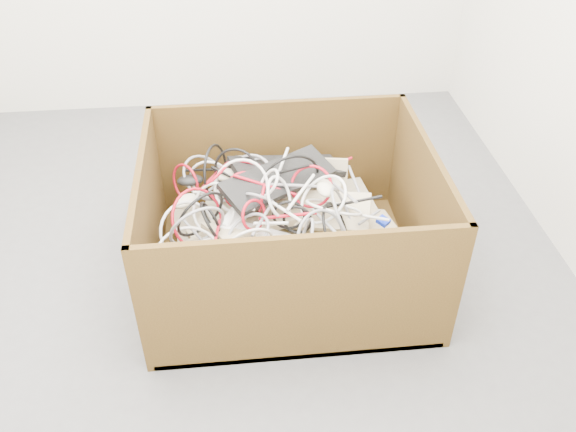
{
  "coord_description": "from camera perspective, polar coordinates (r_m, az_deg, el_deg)",
  "views": [
    {
      "loc": [
        0.05,
        -2.09,
        1.84
      ],
      "look_at": [
        0.26,
        -0.12,
        0.3
      ],
      "focal_mm": 37.96,
      "sensor_mm": 36.0,
      "label": 1
    }
  ],
  "objects": [
    {
      "name": "mice_scatter",
      "position": [
        2.48,
        -2.73,
        1.35
      ],
      "size": [
        0.74,
        0.65,
        0.21
      ],
      "color": "beige",
      "rests_on": "keyboard_pile"
    },
    {
      "name": "keyboard_pile",
      "position": [
        2.51,
        0.6,
        -0.24
      ],
      "size": [
        0.98,
        0.81,
        0.41
      ],
      "color": "tan",
      "rests_on": "cardboard_box"
    },
    {
      "name": "cable_tangle",
      "position": [
        2.41,
        -3.59,
        1.22
      ],
      "size": [
        1.05,
        0.78,
        0.42
      ],
      "color": "silver",
      "rests_on": "keyboard_pile"
    },
    {
      "name": "cardboard_box",
      "position": [
        2.58,
        -0.29,
        -2.87
      ],
      "size": [
        1.15,
        0.95,
        0.6
      ],
      "color": "#37250D",
      "rests_on": "ground"
    },
    {
      "name": "power_strip_right",
      "position": [
        2.38,
        -2.88,
        -1.67
      ],
      "size": [
        0.29,
        0.14,
        0.1
      ],
      "primitive_type": "cube",
      "rotation": [
        -0.1,
        0.17,
        -0.3
      ],
      "color": "white",
      "rests_on": "keyboard_pile"
    },
    {
      "name": "vga_plug",
      "position": [
        2.42,
        8.92,
        -0.47
      ],
      "size": [
        0.06,
        0.06,
        0.03
      ],
      "primitive_type": "cube",
      "rotation": [
        0.09,
        0.14,
        -0.84
      ],
      "color": "#0D28CB",
      "rests_on": "keyboard_pile"
    },
    {
      "name": "power_strip_left",
      "position": [
        2.43,
        -4.44,
        0.51
      ],
      "size": [
        0.25,
        0.3,
        0.14
      ],
      "primitive_type": "cube",
      "rotation": [
        0.14,
        -0.26,
        0.92
      ],
      "color": "white",
      "rests_on": "keyboard_pile"
    },
    {
      "name": "ground",
      "position": [
        2.78,
        -5.54,
        -3.66
      ],
      "size": [
        3.0,
        3.0,
        0.0
      ],
      "primitive_type": "plane",
      "color": "#525254",
      "rests_on": "ground"
    }
  ]
}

